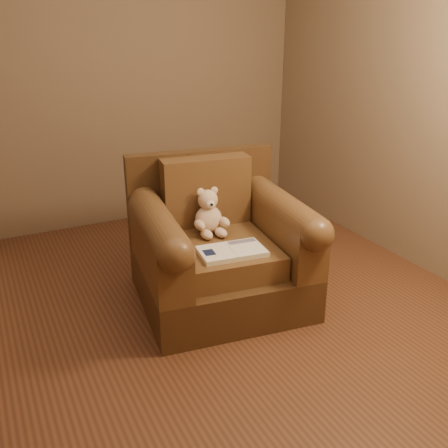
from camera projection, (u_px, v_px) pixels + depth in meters
name	position (u px, v px, depth m)	size (l,w,h in m)	color
floor	(184.00, 323.00, 3.23)	(4.00, 4.00, 0.00)	brown
room	(174.00, 42.00, 2.59)	(4.02, 4.02, 2.71)	#7D644D
armchair	(218.00, 248.00, 3.41)	(1.20, 1.15, 0.97)	#472D17
teddy_bear	(209.00, 216.00, 3.40)	(0.24, 0.27, 0.32)	beige
guidebook	(232.00, 251.00, 3.12)	(0.44, 0.30, 0.03)	beige
side_table	(219.00, 209.00, 4.26)	(0.44, 0.44, 0.62)	#C78036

